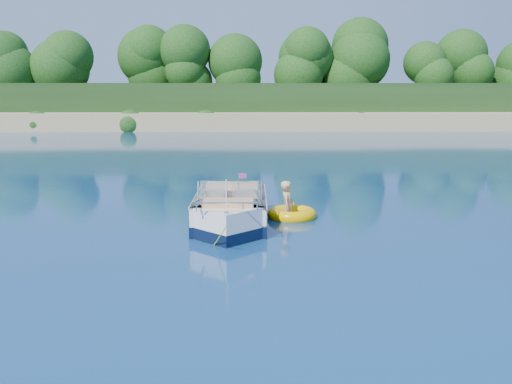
% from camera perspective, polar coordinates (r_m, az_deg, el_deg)
% --- Properties ---
extents(ground, '(160.00, 160.00, 0.00)m').
position_cam_1_polar(ground, '(13.54, 11.20, -4.50)').
color(ground, '#0B214D').
rests_on(ground, ground).
extents(shoreline, '(170.00, 59.00, 6.00)m').
position_cam_1_polar(shoreline, '(76.66, 1.19, 8.34)').
color(shoreline, tan).
rests_on(shoreline, ground).
extents(treeline, '(150.00, 7.12, 8.19)m').
position_cam_1_polar(treeline, '(53.94, 2.17, 12.43)').
color(treeline, black).
rests_on(treeline, ground).
extents(motorboat, '(1.85, 5.05, 1.68)m').
position_cam_1_polar(motorboat, '(14.39, -2.59, -2.11)').
color(motorboat, white).
rests_on(motorboat, ground).
extents(tow_tube, '(1.64, 1.64, 0.35)m').
position_cam_1_polar(tow_tube, '(15.36, 3.60, -2.24)').
color(tow_tube, '#F1B101').
rests_on(tow_tube, ground).
extents(boy, '(0.51, 0.85, 1.56)m').
position_cam_1_polar(boy, '(15.46, 3.18, -2.50)').
color(boy, tan).
rests_on(boy, ground).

